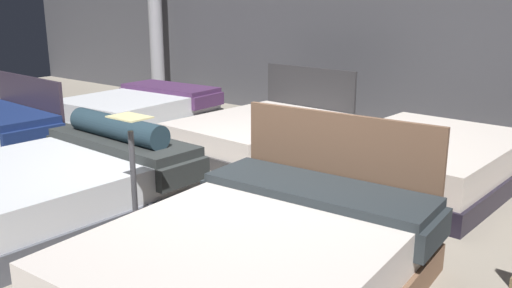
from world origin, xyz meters
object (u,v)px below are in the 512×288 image
(support_pillar, at_px, (155,1))
(bed_6, at_px, (425,162))
(bed_5, at_px, (262,132))
(bed_4, at_px, (140,109))
(bed_2, at_px, (259,260))
(bed_1, at_px, (55,186))
(price_sign, at_px, (135,200))

(support_pillar, bearing_deg, bed_6, -14.80)
(bed_5, bearing_deg, bed_4, -175.55)
(bed_2, bearing_deg, support_pillar, 140.22)
(bed_6, distance_m, support_pillar, 5.95)
(bed_4, bearing_deg, support_pillar, 127.86)
(bed_2, xyz_separation_m, bed_4, (-4.35, 2.67, -0.03))
(bed_6, xyz_separation_m, support_pillar, (-5.57, 1.47, 1.52))
(bed_2, distance_m, support_pillar, 7.12)
(support_pillar, bearing_deg, bed_4, -49.26)
(bed_1, xyz_separation_m, bed_6, (2.10, 2.71, -0.02))
(bed_2, distance_m, bed_6, 2.66)
(bed_5, height_order, price_sign, price_sign)
(bed_4, relative_size, price_sign, 2.14)
(bed_4, xyz_separation_m, bed_5, (2.22, 0.06, -0.02))
(bed_2, xyz_separation_m, price_sign, (-1.11, -0.04, 0.14))
(bed_5, xyz_separation_m, price_sign, (1.02, -2.77, 0.19))
(bed_5, relative_size, bed_6, 1.00)
(bed_1, relative_size, support_pillar, 0.61)
(bed_1, height_order, price_sign, price_sign)
(bed_4, height_order, support_pillar, support_pillar)
(price_sign, bearing_deg, bed_6, 68.37)
(bed_1, xyz_separation_m, support_pillar, (-3.47, 4.18, 1.49))
(bed_6, xyz_separation_m, price_sign, (-1.07, -2.70, 0.15))
(price_sign, bearing_deg, bed_4, 140.12)
(bed_5, bearing_deg, price_sign, -66.82)
(bed_1, relative_size, bed_4, 1.00)
(bed_1, xyz_separation_m, bed_4, (-2.21, 2.72, -0.04))
(bed_2, relative_size, support_pillar, 0.64)
(bed_6, bearing_deg, bed_2, -86.26)
(bed_4, bearing_deg, bed_2, -34.43)
(bed_2, bearing_deg, bed_5, 124.53)
(bed_6, bearing_deg, bed_5, -178.99)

